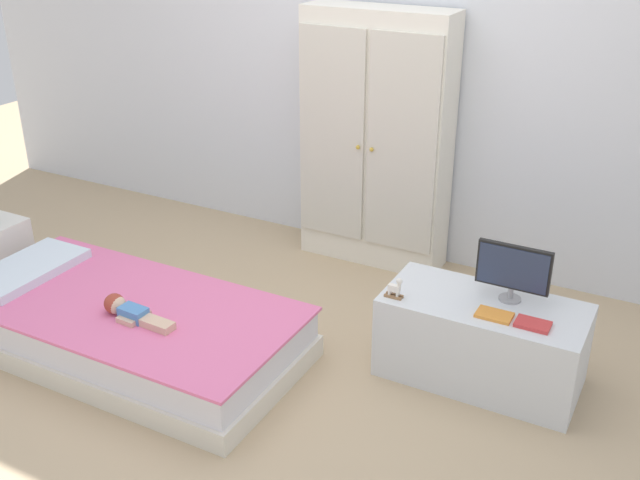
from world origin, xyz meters
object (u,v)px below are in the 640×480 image
object	(u,v)px
bed	(128,327)
rocking_horse_toy	(395,289)
wardrobe	(376,141)
book_red	(533,324)
book_orange	(494,315)
tv_monitor	(513,269)
doll	(126,310)
tv_stand	(481,341)

from	to	relation	value
bed	rocking_horse_toy	xyz separation A→B (m)	(1.21, 0.45, 0.31)
rocking_horse_toy	wardrobe	bearing A→B (deg)	118.96
bed	book_red	bearing A→B (deg)	15.32
book_orange	book_red	bearing A→B (deg)	0.00
wardrobe	tv_monitor	distance (m)	1.36
doll	book_orange	size ratio (longest dim) A/B	2.56
bed	doll	bearing A→B (deg)	-43.82
rocking_horse_toy	book_orange	bearing A→B (deg)	6.49
rocking_horse_toy	tv_stand	bearing A→B (deg)	21.65
tv_monitor	book_red	bearing A→B (deg)	-49.84
bed	rocking_horse_toy	world-z (taller)	rocking_horse_toy
book_orange	book_red	world-z (taller)	book_red
wardrobe	tv_monitor	xyz separation A→B (m)	(1.05, -0.84, -0.20)
tv_stand	tv_monitor	distance (m)	0.37
tv_stand	rocking_horse_toy	world-z (taller)	rocking_horse_toy
wardrobe	tv_stand	distance (m)	1.44
rocking_horse_toy	book_orange	distance (m)	0.44
wardrobe	doll	bearing A→B (deg)	-108.19
tv_monitor	book_red	world-z (taller)	tv_monitor
bed	book_red	distance (m)	1.90
wardrobe	tv_monitor	bearing A→B (deg)	-38.72
wardrobe	rocking_horse_toy	size ratio (longest dim) A/B	14.73
book_orange	book_red	size ratio (longest dim) A/B	1.06
wardrobe	book_red	distance (m)	1.60
wardrobe	book_orange	xyz separation A→B (m)	(1.03, -1.01, -0.34)
bed	tv_stand	size ratio (longest dim) A/B	1.91
book_orange	doll	bearing A→B (deg)	-159.36
doll	tv_stand	size ratio (longest dim) A/B	0.44
tv_stand	rocking_horse_toy	distance (m)	0.47
doll	rocking_horse_toy	size ratio (longest dim) A/B	3.86
wardrobe	bed	bearing A→B (deg)	-112.27
doll	tv_monitor	xyz separation A→B (m)	(1.57, 0.76, 0.25)
tv_stand	wardrobe	bearing A→B (deg)	136.42
doll	tv_monitor	size ratio (longest dim) A/B	1.20
doll	tv_monitor	world-z (taller)	tv_monitor
rocking_horse_toy	book_red	distance (m)	0.61
book_red	bed	bearing A→B (deg)	-164.68
wardrobe	book_orange	distance (m)	1.48
doll	rocking_horse_toy	distance (m)	1.24
book_orange	bed	bearing A→B (deg)	-163.23
tv_stand	book_orange	size ratio (longest dim) A/B	5.87
book_red	doll	bearing A→B (deg)	-161.20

